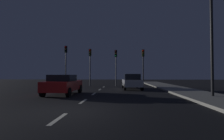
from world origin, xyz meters
name	(u,v)px	position (x,y,z in m)	size (l,w,h in m)	color
ground_plane	(95,93)	(0.00, 7.00, 0.00)	(80.00, 80.00, 0.00)	black
sidewalk_curb_right	(190,93)	(7.50, 7.00, 0.07)	(3.00, 40.00, 0.15)	gray
lane_stripe_nearest	(58,119)	(0.00, -1.20, 0.00)	(0.16, 1.60, 0.01)	silver
lane_stripe_second	(83,101)	(0.00, 2.60, 0.00)	(0.16, 1.60, 0.01)	silver
lane_stripe_third	(94,94)	(0.00, 6.40, 0.00)	(0.16, 1.60, 0.01)	silver
lane_stripe_fourth	(100,90)	(0.00, 10.20, 0.00)	(0.16, 1.60, 0.01)	silver
lane_stripe_fifth	(104,87)	(0.00, 14.00, 0.00)	(0.16, 1.60, 0.01)	silver
traffic_signal_far_left	(66,58)	(-5.22, 15.62, 3.70)	(0.32, 0.38, 5.31)	#2D2D30
traffic_signal_center_left	(90,60)	(-1.97, 15.62, 3.42)	(0.32, 0.38, 4.87)	#4C4C51
traffic_signal_center_right	(116,61)	(1.44, 15.62, 3.31)	(0.32, 0.38, 4.71)	#4C4C51
traffic_signal_far_right	(143,60)	(4.98, 15.62, 3.34)	(0.32, 0.38, 4.75)	black
car_stopped_ahead	(132,81)	(3.19, 10.96, 0.78)	(2.02, 4.32, 1.56)	silver
car_adjacent_lane	(63,84)	(-2.20, 5.73, 0.76)	(2.04, 4.07, 1.47)	#B21919
street_lamp_right	(207,31)	(7.52, 4.20, 4.25)	(1.84, 0.36, 7.05)	black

